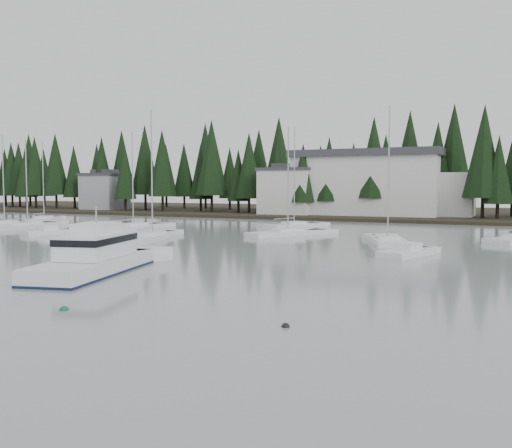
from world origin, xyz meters
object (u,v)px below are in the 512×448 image
(sailboat_5, at_px, (133,229))
(sailboat_7, at_px, (44,221))
(sailboat_10, at_px, (153,238))
(house_west, at_px, (288,190))
(harbor_inn, at_px, (379,184))
(cabin_cruiser_center, at_px, (94,262))
(sailboat_8, at_px, (288,235))
(sailboat_11, at_px, (294,227))
(house_far_west, at_px, (105,190))
(sailboat_12, at_px, (5,226))
(runabout_1, at_px, (408,254))
(runabout_0, at_px, (48,233))
(sailboat_9, at_px, (28,227))
(sailboat_6, at_px, (388,243))

(sailboat_5, height_order, sailboat_7, sailboat_5)
(sailboat_5, xyz_separation_m, sailboat_10, (9.81, -9.75, 0.01))
(house_west, distance_m, harbor_inn, 15.45)
(cabin_cruiser_center, height_order, sailboat_5, sailboat_5)
(sailboat_8, height_order, sailboat_11, sailboat_11)
(sailboat_7, relative_size, sailboat_10, 0.92)
(house_far_west, bearing_deg, sailboat_12, -67.36)
(house_west, distance_m, sailboat_5, 35.50)
(house_west, bearing_deg, sailboat_10, -86.39)
(runabout_1, bearing_deg, sailboat_10, 100.92)
(cabin_cruiser_center, height_order, runabout_0, cabin_cruiser_center)
(sailboat_9, xyz_separation_m, sailboat_12, (-4.34, 0.17, 0.02))
(sailboat_8, bearing_deg, house_far_west, 86.53)
(house_west, xyz_separation_m, sailboat_12, (-25.26, -38.14, -4.58))
(harbor_inn, relative_size, sailboat_10, 2.16)
(sailboat_8, height_order, sailboat_10, sailboat_10)
(runabout_0, bearing_deg, house_west, 5.66)
(sailboat_7, bearing_deg, house_far_west, 0.62)
(harbor_inn, bearing_deg, cabin_cruiser_center, -91.90)
(harbor_inn, xyz_separation_m, runabout_1, (13.95, -50.61, -5.64))
(sailboat_6, bearing_deg, sailboat_7, 57.38)
(sailboat_7, bearing_deg, sailboat_12, 177.70)
(runabout_0, bearing_deg, sailboat_10, -68.43)
(runabout_0, bearing_deg, sailboat_6, -61.03)
(house_west, xyz_separation_m, sailboat_7, (-29.34, -27.22, -4.58))
(sailboat_12, bearing_deg, sailboat_11, -66.02)
(sailboat_6, xyz_separation_m, sailboat_7, (-54.90, 11.37, 0.00))
(cabin_cruiser_center, height_order, sailboat_8, sailboat_8)
(sailboat_8, height_order, runabout_0, sailboat_8)
(house_far_west, distance_m, runabout_0, 56.33)
(sailboat_12, bearing_deg, runabout_1, -98.21)
(house_far_west, xyz_separation_m, sailboat_12, (16.74, -40.14, -4.33))
(sailboat_6, distance_m, sailboat_8, 12.45)
(harbor_inn, bearing_deg, sailboat_9, -130.80)
(sailboat_7, xyz_separation_m, sailboat_10, (32.14, -17.02, -0.00))
(runabout_0, relative_size, runabout_1, 0.91)
(sailboat_7, bearing_deg, sailboat_10, -140.71)
(sailboat_10, xyz_separation_m, runabout_0, (-13.68, -0.53, 0.06))
(sailboat_8, height_order, runabout_1, sailboat_8)
(house_west, xyz_separation_m, sailboat_8, (13.79, -34.50, -4.59))
(sailboat_9, distance_m, runabout_1, 50.70)
(sailboat_10, bearing_deg, runabout_0, 76.55)
(house_far_west, distance_m, sailboat_8, 66.81)
(sailboat_7, bearing_deg, sailboat_6, -124.50)
(sailboat_11, bearing_deg, sailboat_8, -139.15)
(house_far_west, height_order, harbor_inn, harbor_inn)
(harbor_inn, xyz_separation_m, sailboat_8, (-1.25, -37.85, -5.71))
(cabin_cruiser_center, bearing_deg, sailboat_6, -39.54)
(cabin_cruiser_center, bearing_deg, sailboat_7, 35.12)
(house_west, distance_m, sailboat_8, 37.44)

